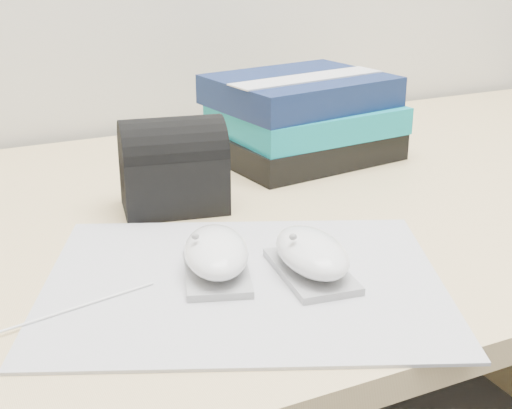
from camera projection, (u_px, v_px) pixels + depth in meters
name	position (u px, v px, depth m)	size (l,w,h in m)	color
desk	(270.00, 326.00, 1.10)	(1.60, 0.80, 0.73)	tan
mousepad	(244.00, 282.00, 0.72)	(0.40, 0.31, 0.00)	#94939B
mouse_rear	(216.00, 255.00, 0.73)	(0.10, 0.13, 0.05)	#969698
mouse_front	(312.00, 255.00, 0.72)	(0.08, 0.13, 0.05)	#949496
usb_cable	(57.00, 314.00, 0.65)	(0.00, 0.00, 0.20)	white
book_stack	(302.00, 117.00, 1.11)	(0.29, 0.24, 0.13)	black
pouch	(173.00, 166.00, 0.90)	(0.14, 0.11, 0.12)	black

